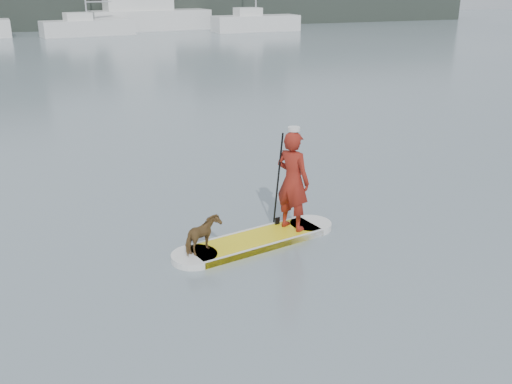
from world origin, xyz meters
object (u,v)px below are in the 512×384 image
object	(u,v)px
paddler	(293,181)
motor_yacht_a	(145,10)
dog	(203,235)
sailboat_e	(255,22)
paddleboard	(256,240)
sailboat_d	(87,26)

from	to	relation	value
paddler	motor_yacht_a	xyz separation A→B (m)	(6.41, 47.67, 0.83)
paddler	dog	size ratio (longest dim) A/B	2.59
paddler	sailboat_e	distance (m)	45.69
paddler	dog	world-z (taller)	paddler
paddleboard	dog	world-z (taller)	dog
paddleboard	motor_yacht_a	world-z (taller)	motor_yacht_a
paddleboard	motor_yacht_a	size ratio (longest dim) A/B	0.28
sailboat_d	motor_yacht_a	world-z (taller)	sailboat_d
paddleboard	sailboat_e	distance (m)	46.12
dog	sailboat_d	size ratio (longest dim) A/B	0.06
sailboat_d	sailboat_e	size ratio (longest dim) A/B	0.97
dog	paddler	bearing A→B (deg)	-114.67
paddleboard	motor_yacht_a	xyz separation A→B (m)	(7.19, 47.83, 1.82)
paddleboard	sailboat_e	bearing A→B (deg)	57.67
paddler	dog	xyz separation A→B (m)	(-1.84, -0.37, -0.63)
paddleboard	sailboat_e	size ratio (longest dim) A/B	0.28
paddleboard	sailboat_e	world-z (taller)	sailboat_e
sailboat_e	motor_yacht_a	distance (m)	10.57
paddleboard	dog	xyz separation A→B (m)	(-1.05, -0.21, 0.37)
paddler	sailboat_e	world-z (taller)	sailboat_e
paddleboard	sailboat_d	size ratio (longest dim) A/B	0.29
sailboat_d	dog	bearing A→B (deg)	-102.31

